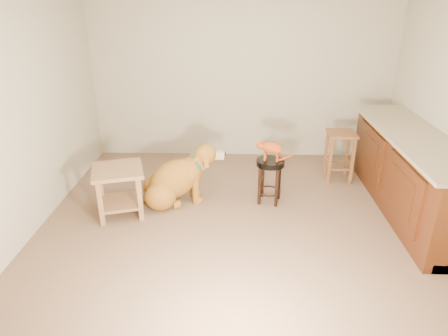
{
  "coord_description": "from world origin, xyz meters",
  "views": [
    {
      "loc": [
        -0.09,
        -3.98,
        2.38
      ],
      "look_at": [
        -0.23,
        0.41,
        0.45
      ],
      "focal_mm": 32.0,
      "sensor_mm": 36.0,
      "label": 1
    }
  ],
  "objects_px": {
    "wood_stool": "(339,155)",
    "golden_retriever": "(175,180)",
    "padded_stool": "(270,172)",
    "side_table": "(119,184)",
    "tabby_kitten": "(270,148)"
  },
  "relations": [
    {
      "from": "wood_stool",
      "to": "golden_retriever",
      "type": "relative_size",
      "value": 0.58
    },
    {
      "from": "wood_stool",
      "to": "tabby_kitten",
      "type": "height_order",
      "value": "tabby_kitten"
    },
    {
      "from": "wood_stool",
      "to": "tabby_kitten",
      "type": "distance_m",
      "value": 1.27
    },
    {
      "from": "wood_stool",
      "to": "side_table",
      "type": "relative_size",
      "value": 0.99
    },
    {
      "from": "padded_stool",
      "to": "tabby_kitten",
      "type": "relative_size",
      "value": 1.25
    },
    {
      "from": "golden_retriever",
      "to": "tabby_kitten",
      "type": "relative_size",
      "value": 2.66
    },
    {
      "from": "golden_retriever",
      "to": "wood_stool",
      "type": "bearing_deg",
      "value": 2.97
    },
    {
      "from": "padded_stool",
      "to": "side_table",
      "type": "relative_size",
      "value": 0.81
    },
    {
      "from": "padded_stool",
      "to": "golden_retriever",
      "type": "xyz_separation_m",
      "value": [
        -1.15,
        -0.04,
        -0.11
      ]
    },
    {
      "from": "padded_stool",
      "to": "wood_stool",
      "type": "height_order",
      "value": "wood_stool"
    },
    {
      "from": "padded_stool",
      "to": "golden_retriever",
      "type": "height_order",
      "value": "golden_retriever"
    },
    {
      "from": "wood_stool",
      "to": "golden_retriever",
      "type": "xyz_separation_m",
      "value": [
        -2.15,
        -0.73,
        -0.07
      ]
    },
    {
      "from": "side_table",
      "to": "wood_stool",
      "type": "bearing_deg",
      "value": 20.74
    },
    {
      "from": "padded_stool",
      "to": "wood_stool",
      "type": "distance_m",
      "value": 1.21
    },
    {
      "from": "padded_stool",
      "to": "wood_stool",
      "type": "bearing_deg",
      "value": 34.88
    }
  ]
}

